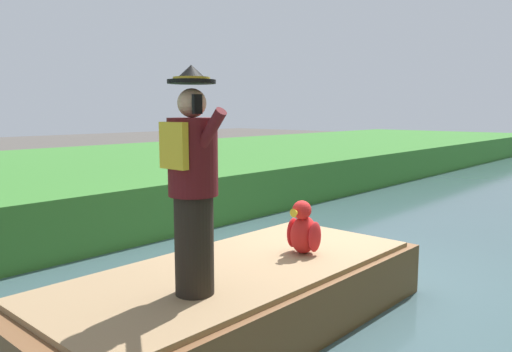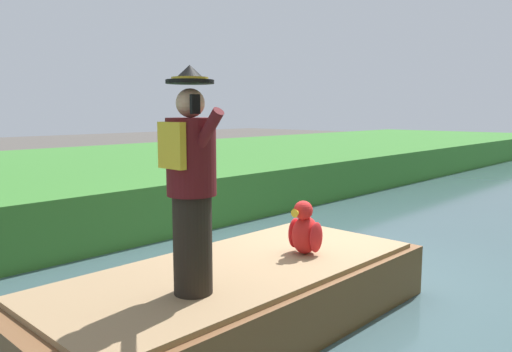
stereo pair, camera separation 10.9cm
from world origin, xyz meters
TOP-DOWN VIEW (x-y plane):
  - ground_plane at (0.00, 0.00)m, footprint 80.00×80.00m
  - canal_water at (0.00, 0.00)m, footprint 6.37×48.00m
  - grass_bank_near at (-7.79, 0.00)m, footprint 9.22×48.00m
  - boat at (0.00, -1.72)m, footprint 1.83×4.21m
  - person_pirate at (0.25, -2.48)m, footprint 0.61×0.42m
  - parrot_plush at (0.22, -0.94)m, footprint 0.36×0.34m

SIDE VIEW (x-z plane):
  - ground_plane at x=0.00m, z-range 0.00..0.00m
  - canal_water at x=0.00m, z-range 0.00..0.10m
  - boat at x=0.00m, z-range 0.10..0.71m
  - grass_bank_near at x=-7.79m, z-range 0.00..1.01m
  - parrot_plush at x=0.22m, z-range 0.67..1.24m
  - person_pirate at x=0.25m, z-range 0.71..2.56m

